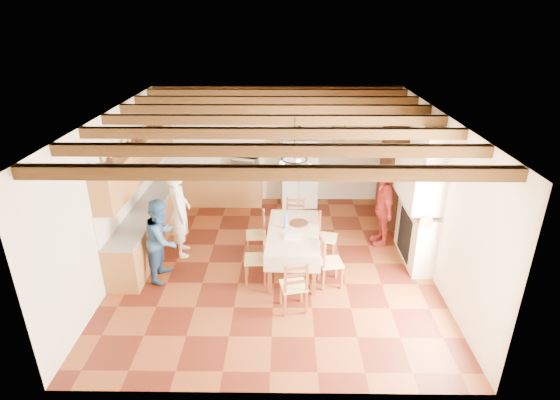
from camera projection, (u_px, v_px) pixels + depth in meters
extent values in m
cube|color=#4C180E|center=(275.00, 263.00, 8.78)|extent=(6.00, 6.50, 0.02)
cube|color=white|center=(274.00, 114.00, 7.57)|extent=(6.00, 6.50, 0.02)
cube|color=beige|center=(277.00, 145.00, 11.17)|extent=(6.00, 0.02, 3.00)
cube|color=beige|center=(268.00, 300.00, 5.19)|extent=(6.00, 0.02, 3.00)
cube|color=beige|center=(115.00, 193.00, 8.21)|extent=(0.02, 6.50, 3.00)
cube|color=beige|center=(435.00, 195.00, 8.14)|extent=(0.02, 6.50, 3.00)
cube|color=olive|center=(153.00, 220.00, 9.60)|extent=(0.60, 4.30, 0.86)
cube|color=olive|center=(218.00, 188.00, 11.33)|extent=(2.30, 0.60, 0.86)
cube|color=slate|center=(151.00, 201.00, 9.42)|extent=(0.62, 4.30, 0.04)
cube|color=slate|center=(217.00, 172.00, 11.15)|extent=(2.34, 0.62, 0.04)
cube|color=white|center=(136.00, 187.00, 9.29)|extent=(0.03, 4.30, 0.60)
cube|color=white|center=(218.00, 156.00, 11.28)|extent=(2.30, 0.03, 0.60)
cube|color=olive|center=(139.00, 158.00, 9.03)|extent=(0.35, 4.20, 0.70)
cube|color=black|center=(339.00, 132.00, 10.98)|extent=(0.34, 0.03, 0.42)
cube|color=silver|center=(299.00, 171.00, 11.13)|extent=(0.95, 0.80, 1.78)
cube|color=silver|center=(293.00, 232.00, 8.27)|extent=(1.05, 1.93, 0.05)
cube|color=maroon|center=(270.00, 274.00, 7.69)|extent=(0.07, 0.07, 0.78)
cube|color=maroon|center=(314.00, 276.00, 7.65)|extent=(0.07, 0.07, 0.78)
cube|color=maroon|center=(276.00, 230.00, 9.23)|extent=(0.07, 0.07, 0.78)
cube|color=maroon|center=(313.00, 231.00, 9.19)|extent=(0.07, 0.07, 0.78)
torus|color=black|center=(294.00, 159.00, 7.70)|extent=(0.47, 0.47, 0.03)
imported|color=white|center=(179.00, 212.00, 8.78)|extent=(0.59, 0.76, 1.86)
imported|color=#2D558C|center=(162.00, 239.00, 8.04)|extent=(0.68, 0.83, 1.58)
imported|color=#AD302A|center=(383.00, 208.00, 9.21)|extent=(0.46, 0.99, 1.65)
imported|color=silver|center=(245.00, 165.00, 11.06)|extent=(0.68, 0.56, 0.33)
imported|color=#351A0D|center=(300.00, 131.00, 10.71)|extent=(0.33, 0.33, 0.34)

